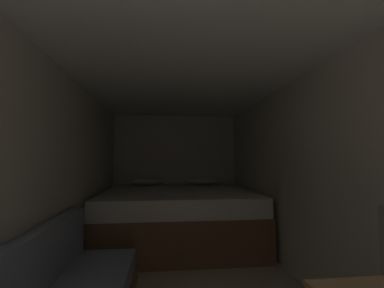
% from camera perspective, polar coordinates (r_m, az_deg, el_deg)
% --- Properties ---
extents(wall_back, '(2.47, 0.05, 2.14)m').
position_cam_1_polar(wall_back, '(5.18, -3.70, -5.60)').
color(wall_back, beige).
rests_on(wall_back, ground).
extents(wall_left, '(0.05, 5.22, 2.14)m').
position_cam_1_polar(wall_left, '(2.73, -27.64, -7.25)').
color(wall_left, beige).
rests_on(wall_left, ground).
extents(wall_right, '(0.05, 5.22, 2.14)m').
position_cam_1_polar(wall_right, '(2.92, 23.44, -7.08)').
color(wall_right, beige).
rests_on(wall_right, ground).
extents(ceiling_slab, '(2.47, 5.22, 0.05)m').
position_cam_1_polar(ceiling_slab, '(2.70, -1.16, 15.95)').
color(ceiling_slab, white).
rests_on(ceiling_slab, wall_left).
extents(bed, '(2.25, 2.03, 0.94)m').
position_cam_1_polar(bed, '(4.19, -3.09, -15.39)').
color(bed, brown).
rests_on(bed, ground).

